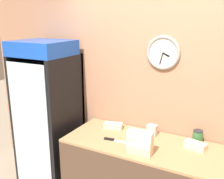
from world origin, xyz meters
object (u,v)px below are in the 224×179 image
object	(u,v)px
sandwich_stack_top	(140,135)
sandwich_flat_left	(195,146)
napkin_dispenser	(152,130)
chefs_knife	(114,140)
condiment_jar	(198,137)
beverage_cooler	(50,107)
sandwich_stack_middle	(140,142)
sandwich_stack_bottom	(140,150)
sandwich_flat_right	(113,126)

from	to	relation	value
sandwich_stack_top	sandwich_flat_left	size ratio (longest dim) A/B	1.10
napkin_dispenser	chefs_knife	bearing A→B (deg)	-132.57
condiment_jar	sandwich_flat_left	bearing A→B (deg)	-87.09
beverage_cooler	napkin_dispenser	xyz separation A→B (m)	(1.36, 0.16, -0.10)
sandwich_stack_top	napkin_dispenser	distance (m)	0.48
beverage_cooler	napkin_dispenser	bearing A→B (deg)	6.83
napkin_dispenser	condiment_jar	bearing A→B (deg)	5.83
sandwich_flat_left	sandwich_stack_middle	bearing A→B (deg)	-142.41
sandwich_stack_bottom	sandwich_stack_middle	xyz separation A→B (m)	(0.00, 0.00, 0.08)
napkin_dispenser	sandwich_flat_right	bearing A→B (deg)	-174.50
sandwich_flat_right	chefs_knife	size ratio (longest dim) A/B	0.71
sandwich_stack_top	sandwich_flat_right	xyz separation A→B (m)	(-0.52, 0.41, -0.16)
sandwich_stack_middle	condiment_jar	xyz separation A→B (m)	(0.46, 0.51, -0.05)
sandwich_stack_top	chefs_knife	world-z (taller)	sandwich_stack_top
sandwich_stack_top	napkin_dispenser	size ratio (longest dim) A/B	2.14
beverage_cooler	condiment_jar	bearing A→B (deg)	6.56
condiment_jar	chefs_knife	bearing A→B (deg)	-154.38
sandwich_stack_bottom	napkin_dispenser	world-z (taller)	napkin_dispenser
sandwich_stack_bottom	sandwich_stack_top	distance (m)	0.16
sandwich_stack_bottom	napkin_dispenser	bearing A→B (deg)	94.84
sandwich_stack_middle	sandwich_stack_top	xyz separation A→B (m)	(-0.00, 0.00, 0.08)
sandwich_flat_left	condiment_jar	world-z (taller)	condiment_jar
sandwich_flat_left	sandwich_stack_bottom	bearing A→B (deg)	-142.41
sandwich_stack_top	sandwich_stack_bottom	bearing A→B (deg)	0.00
sandwich_flat_right	sandwich_flat_left	bearing A→B (deg)	-3.15
chefs_knife	napkin_dispenser	distance (m)	0.46
sandwich_stack_bottom	napkin_dispenser	size ratio (longest dim) A/B	2.11
sandwich_stack_top	napkin_dispenser	xyz separation A→B (m)	(-0.04, 0.46, -0.14)
sandwich_stack_bottom	sandwich_stack_middle	distance (m)	0.08
sandwich_flat_left	sandwich_flat_right	size ratio (longest dim) A/B	0.98
sandwich_stack_middle	condiment_jar	distance (m)	0.69
sandwich_stack_bottom	sandwich_flat_right	world-z (taller)	sandwich_stack_bottom
beverage_cooler	sandwich_flat_right	xyz separation A→B (m)	(0.88, 0.12, -0.13)
chefs_knife	beverage_cooler	bearing A→B (deg)	170.62
sandwich_flat_left	sandwich_flat_right	world-z (taller)	same
chefs_knife	sandwich_stack_top	bearing A→B (deg)	-19.57
beverage_cooler	sandwich_flat_right	bearing A→B (deg)	7.55
sandwich_stack_middle	chefs_knife	distance (m)	0.39
sandwich_stack_middle	chefs_knife	size ratio (longest dim) A/B	0.75
sandwich_stack_middle	sandwich_flat_right	world-z (taller)	sandwich_stack_middle
sandwich_stack_middle	sandwich_flat_left	xyz separation A→B (m)	(0.47, 0.36, -0.08)
chefs_knife	napkin_dispenser	xyz separation A→B (m)	(0.31, 0.34, 0.05)
chefs_knife	sandwich_flat_left	bearing A→B (deg)	16.16
sandwich_stack_top	chefs_knife	distance (m)	0.42
sandwich_stack_middle	sandwich_flat_right	size ratio (longest dim) A/B	1.06
beverage_cooler	sandwich_flat_right	size ratio (longest dim) A/B	8.05
sandwich_stack_middle	sandwich_flat_left	size ratio (longest dim) A/B	1.08
sandwich_stack_bottom	condiment_jar	distance (m)	0.69
sandwich_stack_top	sandwich_flat_right	bearing A→B (deg)	141.30
sandwich_stack_middle	sandwich_flat_left	bearing A→B (deg)	37.59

